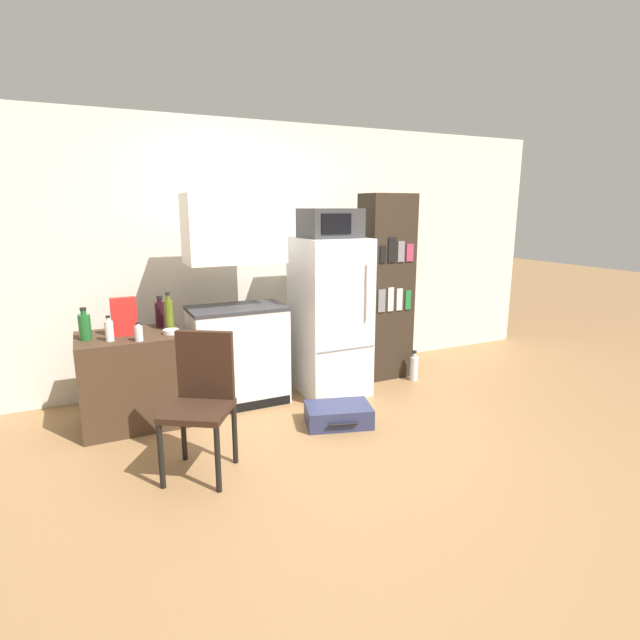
% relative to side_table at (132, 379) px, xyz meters
% --- Properties ---
extents(ground_plane, '(24.00, 24.00, 0.00)m').
position_rel_side_table_xyz_m(ground_plane, '(1.36, -1.30, -0.37)').
color(ground_plane, olive).
extents(wall_back, '(6.40, 0.10, 2.53)m').
position_rel_side_table_xyz_m(wall_back, '(1.56, 0.70, 0.89)').
color(wall_back, silver).
rests_on(wall_back, ground_plane).
extents(side_table, '(0.79, 0.61, 0.74)m').
position_rel_side_table_xyz_m(side_table, '(0.00, 0.00, 0.00)').
color(side_table, '#422D1E').
rests_on(side_table, ground_plane).
extents(kitchen_hutch, '(0.83, 0.49, 1.84)m').
position_rel_side_table_xyz_m(kitchen_hutch, '(0.90, 0.06, 0.47)').
color(kitchen_hutch, white).
rests_on(kitchen_hutch, ground_plane).
extents(refrigerator, '(0.60, 0.68, 1.46)m').
position_rel_side_table_xyz_m(refrigerator, '(1.77, -0.02, 0.36)').
color(refrigerator, white).
rests_on(refrigerator, ground_plane).
extents(microwave, '(0.49, 0.42, 0.26)m').
position_rel_side_table_xyz_m(microwave, '(1.77, -0.02, 1.21)').
color(microwave, '#333333').
rests_on(microwave, refrigerator).
extents(bookshelf, '(0.49, 0.35, 1.86)m').
position_rel_side_table_xyz_m(bookshelf, '(2.48, 0.13, 0.56)').
color(bookshelf, '#2D2319').
rests_on(bookshelf, ground_plane).
extents(bottle_clear_short, '(0.06, 0.06, 0.15)m').
position_rel_side_table_xyz_m(bottle_clear_short, '(0.06, -0.24, 0.43)').
color(bottle_clear_short, silver).
rests_on(bottle_clear_short, side_table).
extents(bottle_olive_oil, '(0.07, 0.07, 0.32)m').
position_rel_side_table_xyz_m(bottle_olive_oil, '(0.32, 0.01, 0.50)').
color(bottle_olive_oil, '#566619').
rests_on(bottle_olive_oil, side_table).
extents(bottle_blue_soda, '(0.07, 0.07, 0.26)m').
position_rel_side_table_xyz_m(bottle_blue_soda, '(0.04, 0.16, 0.48)').
color(bottle_blue_soda, '#1E47A3').
rests_on(bottle_blue_soda, side_table).
extents(bottle_green_tall, '(0.09, 0.09, 0.25)m').
position_rel_side_table_xyz_m(bottle_green_tall, '(-0.30, -0.02, 0.48)').
color(bottle_green_tall, '#1E6028').
rests_on(bottle_green_tall, side_table).
extents(bottle_milk_white, '(0.06, 0.06, 0.19)m').
position_rel_side_table_xyz_m(bottle_milk_white, '(-0.14, -0.14, 0.45)').
color(bottle_milk_white, white).
rests_on(bottle_milk_white, side_table).
extents(bottle_wine_dark, '(0.09, 0.09, 0.26)m').
position_rel_side_table_xyz_m(bottle_wine_dark, '(0.28, 0.18, 0.48)').
color(bottle_wine_dark, black).
rests_on(bottle_wine_dark, side_table).
extents(bowl, '(0.12, 0.12, 0.03)m').
position_rel_side_table_xyz_m(bowl, '(0.31, -0.11, 0.39)').
color(bowl, silver).
rests_on(bowl, side_table).
extents(cereal_box, '(0.19, 0.07, 0.30)m').
position_rel_side_table_xyz_m(cereal_box, '(-0.02, -0.01, 0.52)').
color(cereal_box, red).
rests_on(cereal_box, side_table).
extents(chair, '(0.55, 0.55, 0.93)m').
position_rel_side_table_xyz_m(chair, '(0.35, -0.98, 0.18)').
color(chair, black).
rests_on(chair, ground_plane).
extents(suitcase_large_flat, '(0.59, 0.47, 0.16)m').
position_rel_side_table_xyz_m(suitcase_large_flat, '(1.48, -0.75, -0.29)').
color(suitcase_large_flat, navy).
rests_on(suitcase_large_flat, ground_plane).
extents(water_bottle_front, '(0.08, 0.08, 0.31)m').
position_rel_side_table_xyz_m(water_bottle_front, '(2.67, -0.14, -0.24)').
color(water_bottle_front, silver).
rests_on(water_bottle_front, ground_plane).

